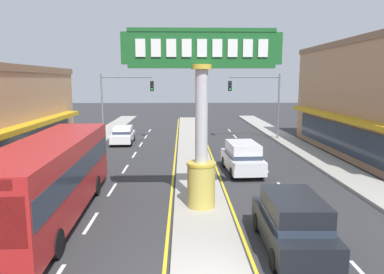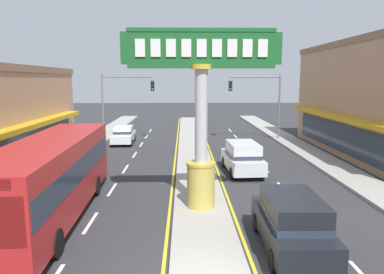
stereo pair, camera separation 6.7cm
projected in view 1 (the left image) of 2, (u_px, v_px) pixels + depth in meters
median_strip at (193, 154)px, 27.54m from camera, size 2.38×52.00×0.14m
sidewalk_left at (67, 160)px, 25.33m from camera, size 2.34×60.00×0.18m
sidewalk_right at (319, 158)px, 25.80m from camera, size 2.34×60.00×0.18m
lane_markings at (194, 158)px, 26.22m from camera, size 9.12×52.00×0.01m
district_sign at (201, 119)px, 15.27m from camera, size 6.63×1.28×7.60m
traffic_light_left_side at (121, 95)px, 32.95m from camera, size 4.86×0.46×6.20m
traffic_light_right_side at (260, 95)px, 33.41m from camera, size 4.86×0.46×6.20m
sedan_near_right_lane at (123, 135)px, 32.24m from camera, size 1.96×4.36×1.53m
bus_far_right_lane at (51, 174)px, 14.61m from camera, size 2.93×11.28×3.26m
suv_near_left_lane at (242, 157)px, 21.99m from camera, size 2.15×4.69×1.90m
suv_mid_left_lane at (292, 222)px, 11.97m from camera, size 2.06×4.65×1.90m
pedestrian_near_kerb at (18, 178)px, 16.89m from camera, size 0.34×0.45×1.63m
pedestrian_far_side at (52, 152)px, 22.85m from camera, size 0.28×0.41×1.71m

